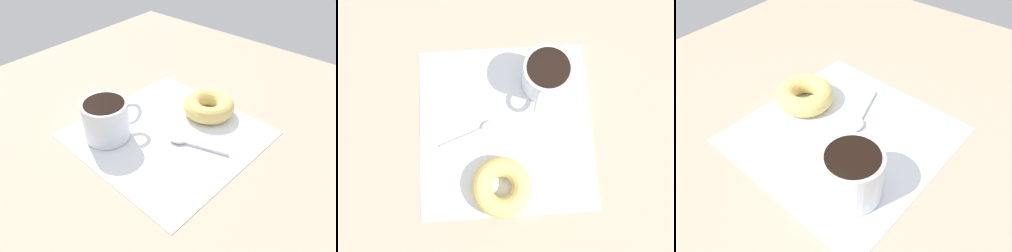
# 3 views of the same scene
# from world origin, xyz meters

# --- Properties ---
(ground_plane) EXTENTS (1.20, 1.20, 0.02)m
(ground_plane) POSITION_xyz_m (0.00, 0.00, -0.01)
(ground_plane) COLOR tan
(napkin) EXTENTS (0.38, 0.38, 0.00)m
(napkin) POSITION_xyz_m (-0.02, 0.03, 0.00)
(napkin) COLOR white
(napkin) RESTS_ON ground_plane
(coffee_cup) EXTENTS (0.10, 0.12, 0.08)m
(coffee_cup) POSITION_xyz_m (-0.11, -0.06, 0.05)
(coffee_cup) COLOR silver
(coffee_cup) RESTS_ON napkin
(donut) EXTENTS (0.12, 0.12, 0.04)m
(donut) POSITION_xyz_m (0.01, 0.15, 0.02)
(donut) COLOR #E5C66B
(donut) RESTS_ON napkin
(spoon) EXTENTS (0.13, 0.05, 0.01)m
(spoon) POSITION_xyz_m (0.03, 0.02, 0.01)
(spoon) COLOR silver
(spoon) RESTS_ON napkin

